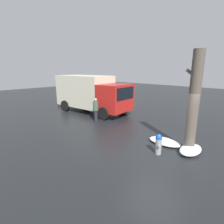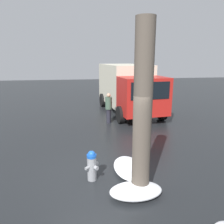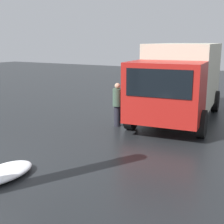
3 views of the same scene
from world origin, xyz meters
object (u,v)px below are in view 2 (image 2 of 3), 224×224
object	(u,v)px
fire_hydrant	(92,165)
tree_trunk	(143,112)
delivery_truck	(128,87)
pedestrian	(109,107)

from	to	relation	value
fire_hydrant	tree_trunk	size ratio (longest dim) A/B	0.21
delivery_truck	pedestrian	world-z (taller)	delivery_truck
fire_hydrant	pedestrian	bearing A→B (deg)	128.41
delivery_truck	pedestrian	size ratio (longest dim) A/B	4.18
delivery_truck	pedestrian	bearing A→B (deg)	50.44
fire_hydrant	delivery_truck	bearing A→B (deg)	121.56
pedestrian	fire_hydrant	bearing A→B (deg)	6.40
fire_hydrant	pedestrian	distance (m)	5.59
tree_trunk	pedestrian	world-z (taller)	tree_trunk
delivery_truck	fire_hydrant	bearing A→B (deg)	64.12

